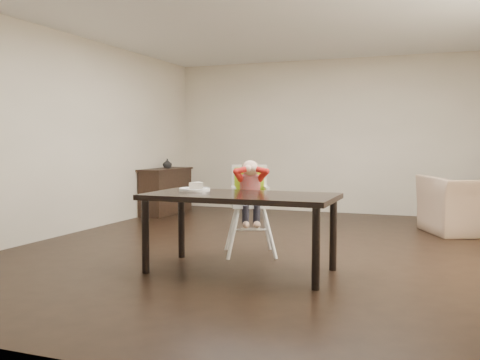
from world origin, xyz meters
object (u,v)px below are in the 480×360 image
object	(u,v)px
armchair	(473,195)
sideboard	(166,191)
high_chair	(250,188)
dining_table	(240,202)

from	to	relation	value
armchair	sideboard	distance (m)	4.91
high_chair	armchair	xyz separation A→B (m)	(2.37, 2.30, -0.21)
dining_table	sideboard	world-z (taller)	sideboard
dining_table	high_chair	distance (m)	0.83
armchair	sideboard	size ratio (longest dim) A/B	0.95
high_chair	sideboard	distance (m)	3.69
dining_table	sideboard	size ratio (longest dim) A/B	1.43
high_chair	sideboard	bearing A→B (deg)	108.82
high_chair	armchair	size ratio (longest dim) A/B	0.87
dining_table	sideboard	distance (m)	4.42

